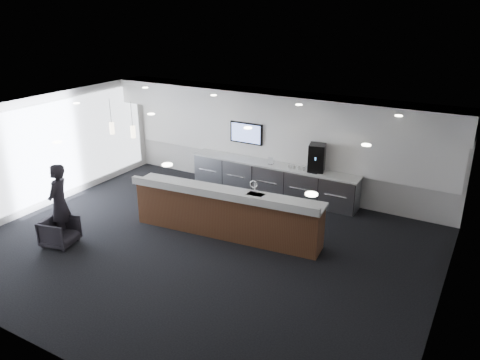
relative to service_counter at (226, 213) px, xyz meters
The scene contains 26 objects.
ground 1.05m from the service_counter, 99.36° to the right, with size 10.00×10.00×0.00m, color black.
ceiling 2.58m from the service_counter, 99.36° to the right, with size 10.00×8.00×0.02m, color black.
back_wall 3.27m from the service_counter, 92.62° to the left, with size 10.00×0.02×3.00m, color silver.
left_wall 5.30m from the service_counter, behind, with size 0.02×8.00×3.00m, color silver.
right_wall 5.02m from the service_counter, 10.15° to the right, with size 0.02×8.00×3.00m, color silver.
soffit_bulkhead 3.39m from the service_counter, 93.06° to the left, with size 10.00×0.90×0.70m, color white.
alcove_panel 3.27m from the service_counter, 92.65° to the left, with size 9.80×0.06×1.40m, color white.
window_blinds_wall 5.26m from the service_counter, behind, with size 0.04×7.36×2.55m, color silver.
back_credenza 2.78m from the service_counter, 92.96° to the left, with size 5.06×0.66×0.95m.
wall_tv 3.42m from the service_counter, 110.63° to the left, with size 1.05×0.08×0.62m.
pendant_left 3.04m from the service_counter, behind, with size 0.12×0.12×0.30m, color beige.
pendant_right 3.65m from the service_counter, behind, with size 0.12×0.12×0.30m, color beige.
ceiling_can_lights 2.55m from the service_counter, 99.36° to the right, with size 7.00×5.00×0.02m, color white, non-canonical shape.
service_counter is the anchor object (origin of this frame).
coffee_machine 3.15m from the service_counter, 68.10° to the left, with size 0.53×0.60×0.75m.
info_sign_left 2.75m from the service_counter, 93.52° to the left, with size 0.15×0.02×0.21m, color silver.
info_sign_right 2.91m from the service_counter, 69.39° to the left, with size 0.18×0.02×0.24m, color silver.
armchair 3.83m from the service_counter, 142.66° to the right, with size 0.70×0.72×0.65m, color black.
lounge_guest 3.84m from the service_counter, 146.58° to the right, with size 0.68×0.45×1.86m, color black.
cup_0 2.98m from the service_counter, 64.77° to the left, with size 0.10×0.10×0.09m, color white.
cup_1 2.93m from the service_counter, 67.28° to the left, with size 0.10×0.10×0.09m, color white.
cup_2 2.88m from the service_counter, 69.88° to the left, with size 0.10×0.10×0.09m, color white.
cup_3 2.83m from the service_counter, 72.57° to the left, with size 0.10×0.10×0.09m, color white.
cup_4 2.79m from the service_counter, 75.34° to the left, with size 0.10×0.10×0.09m, color white.
cup_5 2.76m from the service_counter, 78.18° to the left, with size 0.10×0.10×0.09m, color white.
cup_6 2.74m from the service_counter, 81.08° to the left, with size 0.10×0.10×0.09m, color white.
Camera 1 is at (5.43, -7.69, 5.25)m, focal length 35.00 mm.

